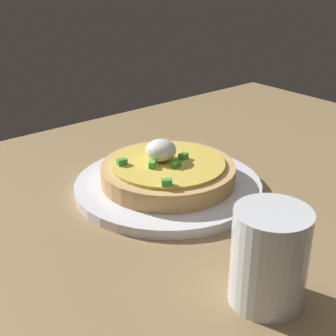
% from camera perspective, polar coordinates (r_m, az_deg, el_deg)
% --- Properties ---
extents(dining_table, '(1.21, 0.73, 0.02)m').
position_cam_1_polar(dining_table, '(0.59, -2.04, -6.73)').
color(dining_table, olive).
rests_on(dining_table, ground).
extents(plate, '(0.25, 0.25, 0.01)m').
position_cam_1_polar(plate, '(0.65, 0.00, -2.12)').
color(plate, white).
rests_on(plate, dining_table).
extents(pizza, '(0.18, 0.18, 0.06)m').
position_cam_1_polar(pizza, '(0.64, -0.05, -0.36)').
color(pizza, tan).
rests_on(pizza, plate).
extents(cup_far, '(0.07, 0.07, 0.09)m').
position_cam_1_polar(cup_far, '(0.44, 11.98, -10.74)').
color(cup_far, silver).
rests_on(cup_far, dining_table).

